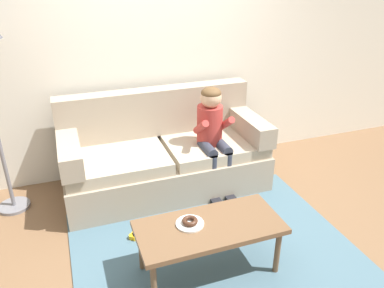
{
  "coord_description": "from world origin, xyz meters",
  "views": [
    {
      "loc": [
        -1.02,
        -2.58,
        2.19
      ],
      "look_at": [
        0.07,
        0.45,
        0.65
      ],
      "focal_mm": 35.57,
      "sensor_mm": 36.0,
      "label": 1
    }
  ],
  "objects_px": {
    "person_child": "(213,130)",
    "donut": "(190,221)",
    "couch": "(164,156)",
    "coffee_table": "(209,230)",
    "toy_controller": "(142,235)"
  },
  "relations": [
    {
      "from": "donut",
      "to": "coffee_table",
      "type": "bearing_deg",
      "value": -22.04
    },
    {
      "from": "coffee_table",
      "to": "donut",
      "type": "xyz_separation_m",
      "value": [
        -0.13,
        0.05,
        0.08
      ]
    },
    {
      "from": "person_child",
      "to": "toy_controller",
      "type": "xyz_separation_m",
      "value": [
        -0.89,
        -0.56,
        -0.65
      ]
    },
    {
      "from": "coffee_table",
      "to": "toy_controller",
      "type": "relative_size",
      "value": 4.82
    },
    {
      "from": "toy_controller",
      "to": "donut",
      "type": "bearing_deg",
      "value": -36.64
    },
    {
      "from": "coffee_table",
      "to": "person_child",
      "type": "height_order",
      "value": "person_child"
    },
    {
      "from": "person_child",
      "to": "toy_controller",
      "type": "distance_m",
      "value": 1.24
    },
    {
      "from": "coffee_table",
      "to": "person_child",
      "type": "distance_m",
      "value": 1.26
    },
    {
      "from": "couch",
      "to": "donut",
      "type": "height_order",
      "value": "couch"
    },
    {
      "from": "donut",
      "to": "couch",
      "type": "bearing_deg",
      "value": 82.62
    },
    {
      "from": "coffee_table",
      "to": "person_child",
      "type": "xyz_separation_m",
      "value": [
        0.49,
        1.13,
        0.28
      ]
    },
    {
      "from": "donut",
      "to": "toy_controller",
      "type": "distance_m",
      "value": 0.73
    },
    {
      "from": "person_child",
      "to": "toy_controller",
      "type": "bearing_deg",
      "value": -147.79
    },
    {
      "from": "person_child",
      "to": "donut",
      "type": "bearing_deg",
      "value": -120.07
    },
    {
      "from": "coffee_table",
      "to": "couch",
      "type": "bearing_deg",
      "value": 88.63
    }
  ]
}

